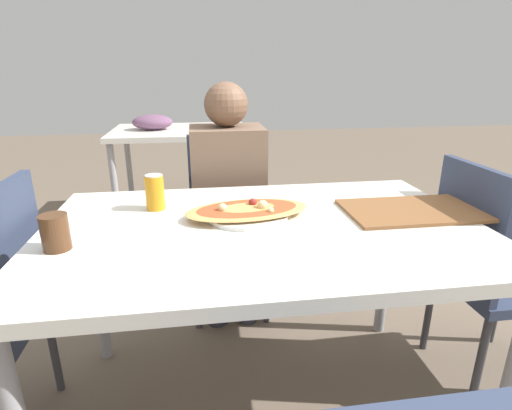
{
  "coord_description": "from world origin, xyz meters",
  "views": [
    {
      "loc": [
        -0.2,
        -1.17,
        1.23
      ],
      "look_at": [
        -0.02,
        0.02,
        0.81
      ],
      "focal_mm": 28.0,
      "sensor_mm": 36.0,
      "label": 1
    }
  ],
  "objects_px": {
    "chair_far_seated": "(227,215)",
    "person_seated": "(228,187)",
    "dining_table": "(263,244)",
    "chair_side_right": "(487,267)",
    "drink_glass": "(55,232)",
    "pizza_main": "(247,211)",
    "soda_can": "(155,192)"
  },
  "relations": [
    {
      "from": "dining_table",
      "to": "chair_side_right",
      "type": "distance_m",
      "value": 0.91
    },
    {
      "from": "chair_side_right",
      "to": "soda_can",
      "type": "height_order",
      "value": "chair_side_right"
    },
    {
      "from": "drink_glass",
      "to": "soda_can",
      "type": "bearing_deg",
      "value": 51.51
    },
    {
      "from": "chair_far_seated",
      "to": "drink_glass",
      "type": "distance_m",
      "value": 1.07
    },
    {
      "from": "dining_table",
      "to": "drink_glass",
      "type": "xyz_separation_m",
      "value": [
        -0.59,
        -0.1,
        0.12
      ]
    },
    {
      "from": "dining_table",
      "to": "person_seated",
      "type": "xyz_separation_m",
      "value": [
        -0.06,
        0.66,
        0.0
      ]
    },
    {
      "from": "pizza_main",
      "to": "soda_can",
      "type": "xyz_separation_m",
      "value": [
        -0.31,
        0.12,
        0.04
      ]
    },
    {
      "from": "dining_table",
      "to": "pizza_main",
      "type": "bearing_deg",
      "value": 116.64
    },
    {
      "from": "dining_table",
      "to": "chair_far_seated",
      "type": "distance_m",
      "value": 0.8
    },
    {
      "from": "chair_far_seated",
      "to": "person_seated",
      "type": "distance_m",
      "value": 0.22
    },
    {
      "from": "person_seated",
      "to": "drink_glass",
      "type": "distance_m",
      "value": 0.93
    },
    {
      "from": "pizza_main",
      "to": "chair_far_seated",
      "type": "bearing_deg",
      "value": 91.71
    },
    {
      "from": "chair_side_right",
      "to": "drink_glass",
      "type": "relative_size",
      "value": 8.91
    },
    {
      "from": "pizza_main",
      "to": "drink_glass",
      "type": "bearing_deg",
      "value": -162.09
    },
    {
      "from": "chair_side_right",
      "to": "soda_can",
      "type": "xyz_separation_m",
      "value": [
        -1.24,
        0.15,
        0.31
      ]
    },
    {
      "from": "person_seated",
      "to": "dining_table",
      "type": "bearing_deg",
      "value": 95.41
    },
    {
      "from": "dining_table",
      "to": "chair_far_seated",
      "type": "height_order",
      "value": "chair_far_seated"
    },
    {
      "from": "dining_table",
      "to": "person_seated",
      "type": "relative_size",
      "value": 1.2
    },
    {
      "from": "soda_can",
      "to": "pizza_main",
      "type": "bearing_deg",
      "value": -21.52
    },
    {
      "from": "person_seated",
      "to": "chair_far_seated",
      "type": "bearing_deg",
      "value": -90.0
    },
    {
      "from": "chair_far_seated",
      "to": "chair_side_right",
      "type": "distance_m",
      "value": 1.19
    },
    {
      "from": "dining_table",
      "to": "soda_can",
      "type": "height_order",
      "value": "soda_can"
    },
    {
      "from": "chair_side_right",
      "to": "drink_glass",
      "type": "distance_m",
      "value": 1.52
    },
    {
      "from": "chair_far_seated",
      "to": "person_seated",
      "type": "xyz_separation_m",
      "value": [
        0.0,
        -0.12,
        0.19
      ]
    },
    {
      "from": "chair_far_seated",
      "to": "person_seated",
      "type": "height_order",
      "value": "person_seated"
    },
    {
      "from": "chair_side_right",
      "to": "drink_glass",
      "type": "height_order",
      "value": "chair_side_right"
    },
    {
      "from": "chair_side_right",
      "to": "person_seated",
      "type": "relative_size",
      "value": 0.77
    },
    {
      "from": "chair_far_seated",
      "to": "pizza_main",
      "type": "relative_size",
      "value": 2.04
    },
    {
      "from": "person_seated",
      "to": "drink_glass",
      "type": "bearing_deg",
      "value": 54.81
    },
    {
      "from": "chair_far_seated",
      "to": "chair_side_right",
      "type": "height_order",
      "value": "same"
    },
    {
      "from": "person_seated",
      "to": "pizza_main",
      "type": "distance_m",
      "value": 0.58
    },
    {
      "from": "person_seated",
      "to": "pizza_main",
      "type": "bearing_deg",
      "value": 92.06
    }
  ]
}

